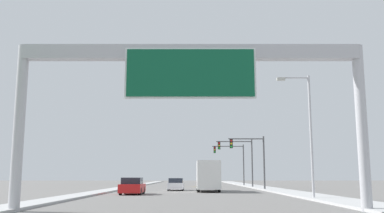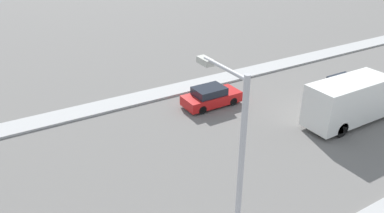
{
  "view_description": "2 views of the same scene",
  "coord_description": "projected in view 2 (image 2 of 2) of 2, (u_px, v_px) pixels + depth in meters",
  "views": [
    {
      "loc": [
        0.07,
        -2.3,
        1.64
      ],
      "look_at": [
        0.0,
        26.63,
        6.34
      ],
      "focal_mm": 40.0,
      "sensor_mm": 36.0,
      "label": 1
    },
    {
      "loc": [
        15.59,
        22.35,
        12.46
      ],
      "look_at": [
        -0.02,
        31.68,
        3.36
      ],
      "focal_mm": 35.0,
      "sensor_mm": 36.0,
      "label": 2
    }
  ],
  "objects": [
    {
      "name": "car_near_left",
      "position": [
        211.0,
        97.0,
        27.72
      ],
      "size": [
        1.9,
        4.36,
        1.48
      ],
      "color": "red",
      "rests_on": "ground"
    },
    {
      "name": "median_strip_left",
      "position": [
        368.0,
        44.0,
        41.69
      ],
      "size": [
        2.0,
        120.0,
        0.15
      ],
      "color": "#B0B0B0",
      "rests_on": "ground"
    },
    {
      "name": "truck_box_primary",
      "position": [
        355.0,
        100.0,
        25.15
      ],
      "size": [
        2.33,
        8.48,
        3.15
      ],
      "color": "white",
      "rests_on": "ground"
    },
    {
      "name": "street_lamp_right",
      "position": [
        234.0,
        183.0,
        11.51
      ],
      "size": [
        2.41,
        0.28,
        8.88
      ],
      "color": "#B2B2B7",
      "rests_on": "ground"
    },
    {
      "name": "car_far_left",
      "position": [
        344.0,
        85.0,
        29.82
      ],
      "size": [
        1.76,
        4.21,
        1.38
      ],
      "color": "silver",
      "rests_on": "ground"
    }
  ]
}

